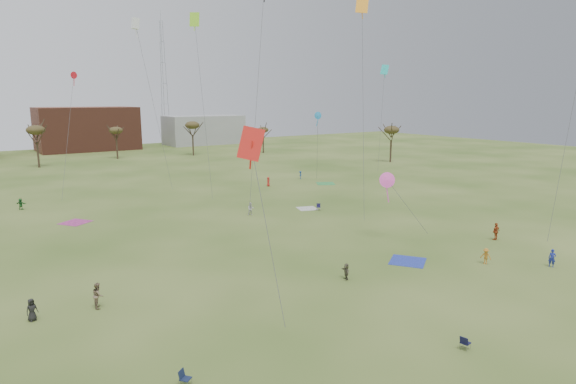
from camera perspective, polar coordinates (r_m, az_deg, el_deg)
ground at (r=39.75m, az=10.00°, el=-10.55°), size 260.00×260.00×0.00m
flyer_near_right at (r=48.35m, az=28.58°, el=-6.84°), size 0.57×0.68×1.60m
spectator_fore_a at (r=54.81m, az=23.23°, el=-4.27°), size 1.06×0.44×1.81m
spectator_fore_b at (r=37.18m, az=-21.39°, el=-11.21°), size 0.88×1.03×1.82m
spectator_fore_c at (r=40.10m, az=6.85°, el=-9.24°), size 0.80×1.31×1.35m
flyer_mid_a at (r=36.97m, az=-27.86°, el=-12.12°), size 0.86×0.70×1.53m
flyer_mid_b at (r=46.72m, az=22.20°, el=-6.99°), size 0.78×1.05×1.44m
spectator_mid_e at (r=61.12m, az=-4.39°, el=-1.98°), size 0.97×0.87×1.63m
flyer_far_a at (r=73.04m, az=-28.88°, el=-1.25°), size 1.33×1.26×1.50m
flyer_far_b at (r=81.01m, az=-2.33°, el=1.22°), size 0.79×0.91×1.57m
flyer_far_c at (r=88.42m, az=1.45°, el=2.01°), size 0.88×1.07×1.44m
blanket_blue at (r=45.50m, az=13.86°, el=-7.91°), size 4.18×4.18×0.03m
blanket_cream at (r=64.75m, az=2.26°, el=-1.96°), size 3.10×3.10×0.03m
blanket_plum at (r=62.81m, az=-23.67°, el=-3.30°), size 4.05×4.05×0.03m
blanket_olive at (r=83.83m, az=4.43°, el=0.99°), size 4.11×4.11×0.03m
camp_chair_left at (r=27.08m, az=-11.94°, el=-20.93°), size 0.73×0.74×0.87m
camp_chair_center at (r=31.49m, az=20.07°, el=-16.56°), size 0.62×0.59×0.87m
camp_chair_right at (r=63.86m, az=3.60°, el=-1.92°), size 0.73×0.74×0.87m
kites_aloft at (r=63.03m, az=-6.89°, el=17.30°), size 72.76×52.15×27.07m
tree_line at (r=108.11m, az=-22.03°, el=6.25°), size 117.44×49.32×8.91m
building_brick at (r=149.71m, az=-22.53°, el=6.88°), size 26.00×16.00×12.00m
building_grey at (r=158.96m, az=-9.84°, el=7.20°), size 24.00×12.00×9.00m
radio_tower at (r=161.36m, az=-14.39°, el=12.30°), size 1.51×1.72×41.00m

